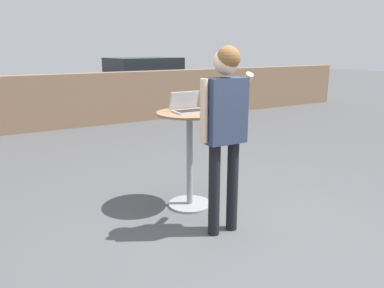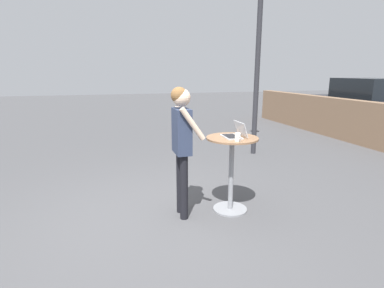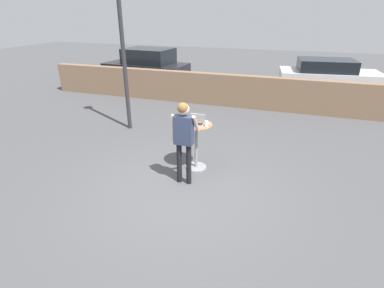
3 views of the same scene
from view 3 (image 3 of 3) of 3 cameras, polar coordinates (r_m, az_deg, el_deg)
ground_plane at (r=6.24m, az=-2.01°, el=-8.97°), size 50.00×50.00×0.00m
pavement_kerb at (r=11.61m, az=8.95°, el=9.91°), size 16.29×0.35×1.21m
cafe_table at (r=6.81m, az=0.80°, el=0.71°), size 0.73×0.73×1.09m
laptop at (r=6.67m, az=0.92°, el=4.28°), size 0.35×0.29×0.21m
coffee_mug at (r=6.55m, az=2.78°, el=3.91°), size 0.12×0.08×0.11m
standing_person at (r=6.02m, az=-1.61°, el=2.13°), size 0.53×0.39×1.79m
parked_car_near_street at (r=14.92m, az=-8.58°, el=14.21°), size 4.05×2.21×1.78m
parked_car_further_down at (r=15.03m, az=24.50°, el=11.84°), size 4.45×2.37×1.43m
street_lamp at (r=9.06m, az=-13.52°, el=22.38°), size 0.32×0.32×5.11m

